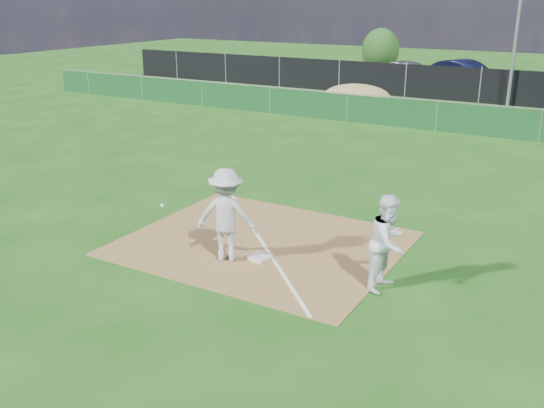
{
  "coord_description": "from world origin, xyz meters",
  "views": [
    {
      "loc": [
        6.59,
        -9.9,
        5.36
      ],
      "look_at": [
        0.25,
        1.0,
        1.0
      ],
      "focal_mm": 40.0,
      "sensor_mm": 36.0,
      "label": 1
    }
  ],
  "objects": [
    {
      "name": "runner",
      "position": [
        3.19,
        0.32,
        0.94
      ],
      "size": [
        0.82,
        1.0,
        1.89
      ],
      "primitive_type": "imported",
      "rotation": [
        0.0,
        0.0,
        1.45
      ],
      "color": "white",
      "rests_on": "ground"
    },
    {
      "name": "dirt_mound",
      "position": [
        -5.0,
        18.5,
        0.58
      ],
      "size": [
        3.38,
        2.6,
        1.17
      ],
      "primitive_type": "ellipsoid",
      "color": "olive",
      "rests_on": "ground"
    },
    {
      "name": "parking_lot",
      "position": [
        0.0,
        28.0,
        0.01
      ],
      "size": [
        46.0,
        9.0,
        0.01
      ],
      "primitive_type": "cube",
      "color": "black",
      "rests_on": "ground"
    },
    {
      "name": "ground",
      "position": [
        0.0,
        10.0,
        0.0
      ],
      "size": [
        90.0,
        90.0,
        0.0
      ],
      "primitive_type": "plane",
      "color": "#184C10",
      "rests_on": "ground"
    },
    {
      "name": "car_mid",
      "position": [
        -1.89,
        27.71,
        0.85
      ],
      "size": [
        5.36,
        3.63,
        1.67
      ],
      "primitive_type": "imported",
      "rotation": [
        0.0,
        0.0,
        1.16
      ],
      "color": "black",
      "rests_on": "parking_lot"
    },
    {
      "name": "green_fence",
      "position": [
        0.0,
        15.0,
        0.6
      ],
      "size": [
        44.0,
        0.05,
        1.2
      ],
      "primitive_type": "cube",
      "color": "#103C19",
      "rests_on": "ground"
    },
    {
      "name": "tree_left",
      "position": [
        -9.12,
        32.62,
        1.63
      ],
      "size": [
        2.67,
        2.67,
        3.16
      ],
      "color": "#382316",
      "rests_on": "ground"
    },
    {
      "name": "car_left",
      "position": [
        -5.36,
        27.91,
        0.78
      ],
      "size": [
        4.75,
        2.59,
        1.53
      ],
      "primitive_type": "imported",
      "rotation": [
        0.0,
        0.0,
        1.39
      ],
      "color": "#A1A3A8",
      "rests_on": "parking_lot"
    },
    {
      "name": "play_at_first",
      "position": [
        -0.18,
        -0.15,
        1.02
      ],
      "size": [
        2.18,
        1.13,
        2.0
      ],
      "color": "silver",
      "rests_on": "infield_dirt"
    },
    {
      "name": "foul_line",
      "position": [
        0.0,
        1.0,
        0.03
      ],
      "size": [
        5.01,
        5.01,
        0.01
      ],
      "primitive_type": "cube",
      "rotation": [
        0.0,
        0.0,
        0.79
      ],
      "color": "white",
      "rests_on": "infield_dirt"
    },
    {
      "name": "first_base",
      "position": [
        0.41,
        0.19,
        0.06
      ],
      "size": [
        0.45,
        0.45,
        0.08
      ],
      "primitive_type": "cube",
      "rotation": [
        0.0,
        0.0,
        -0.21
      ],
      "color": "silver",
      "rests_on": "infield_dirt"
    },
    {
      "name": "light_pole",
      "position": [
        1.5,
        22.7,
        4.0
      ],
      "size": [
        0.16,
        0.16,
        8.0
      ],
      "primitive_type": "cylinder",
      "color": "slate",
      "rests_on": "ground"
    },
    {
      "name": "black_fence",
      "position": [
        0.0,
        23.0,
        0.9
      ],
      "size": [
        46.0,
        0.04,
        1.8
      ],
      "primitive_type": "cube",
      "color": "black",
      "rests_on": "ground"
    },
    {
      "name": "infield_dirt",
      "position": [
        0.0,
        1.0,
        0.01
      ],
      "size": [
        6.0,
        5.0,
        0.02
      ],
      "primitive_type": "cube",
      "color": "brown",
      "rests_on": "ground"
    }
  ]
}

